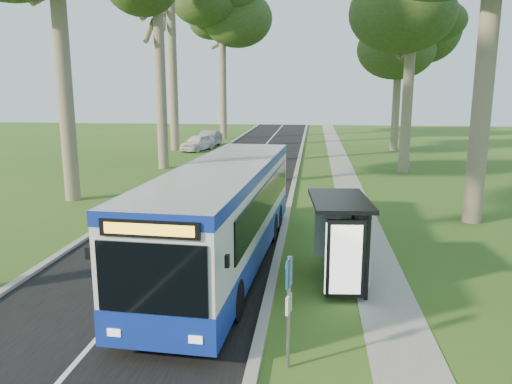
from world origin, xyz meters
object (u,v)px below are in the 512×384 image
at_px(bus, 224,215).
at_px(bus_shelter, 345,228).
at_px(car_white, 198,143).
at_px(car_silver, 209,139).
at_px(litter_bin, 334,244).
at_px(bus_stop_sign, 289,299).

xyz_separation_m(bus, bus_shelter, (3.50, -1.38, 0.09)).
xyz_separation_m(car_white, car_silver, (0.35, 3.10, 0.03)).
bearing_deg(car_silver, bus_shelter, -68.27).
bearing_deg(bus_shelter, litter_bin, 89.51).
xyz_separation_m(litter_bin, car_white, (-10.69, 27.12, 0.15)).
height_order(bus, litter_bin, bus).
distance_m(bus_shelter, litter_bin, 2.53).
xyz_separation_m(bus_shelter, car_silver, (-10.52, 32.46, -0.98)).
relative_size(bus, bus_shelter, 4.03).
bearing_deg(bus_stop_sign, litter_bin, 93.72).
distance_m(bus, litter_bin, 3.59).
distance_m(bus, bus_stop_sign, 5.90).
relative_size(bus_shelter, litter_bin, 2.75).
relative_size(bus_stop_sign, car_white, 0.56).
height_order(litter_bin, car_silver, car_silver).
bearing_deg(bus, bus_stop_sign, -64.69).
bearing_deg(bus_stop_sign, bus_shelter, 86.20).
bearing_deg(car_white, bus_shelter, -52.67).
xyz_separation_m(bus_shelter, car_white, (-10.87, 29.36, -1.00)).
xyz_separation_m(bus_stop_sign, car_silver, (-9.24, 36.54, -0.71)).
height_order(bus_stop_sign, car_white, bus_stop_sign).
bearing_deg(litter_bin, bus, -165.37).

